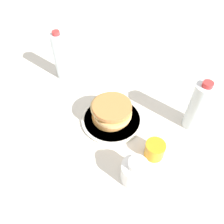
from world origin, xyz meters
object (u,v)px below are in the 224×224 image
(juice_glass, at_px, (155,150))
(water_bottle_near, at_px, (62,56))
(pancake_stack, at_px, (112,111))
(cream_jug, at_px, (135,172))
(water_bottle_mid, at_px, (198,107))
(plate, at_px, (112,119))

(juice_glass, height_order, water_bottle_near, water_bottle_near)
(juice_glass, bearing_deg, pancake_stack, 1.54)
(pancake_stack, height_order, water_bottle_near, water_bottle_near)
(cream_jug, bearing_deg, water_bottle_mid, -88.74)
(cream_jug, height_order, water_bottle_near, water_bottle_near)
(plate, height_order, pancake_stack, pancake_stack)
(plate, bearing_deg, juice_glass, -178.60)
(plate, bearing_deg, water_bottle_mid, -135.64)
(plate, distance_m, juice_glass, 0.24)
(pancake_stack, xyz_separation_m, water_bottle_mid, (-0.25, -0.24, 0.05))
(cream_jug, bearing_deg, plate, -25.72)
(pancake_stack, distance_m, juice_glass, 0.24)
(water_bottle_near, distance_m, water_bottle_mid, 0.68)
(pancake_stack, height_order, water_bottle_mid, water_bottle_mid)
(water_bottle_near, xyz_separation_m, water_bottle_mid, (-0.64, -0.22, -0.01))
(cream_jug, distance_m, water_bottle_near, 0.67)
(water_bottle_near, bearing_deg, pancake_stack, 177.21)
(plate, xyz_separation_m, pancake_stack, (-0.00, 0.00, 0.05))
(plate, relative_size, cream_jug, 2.28)
(juice_glass, distance_m, water_bottle_near, 0.64)
(water_bottle_mid, bearing_deg, juice_glass, 87.87)
(pancake_stack, bearing_deg, water_bottle_mid, -135.56)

